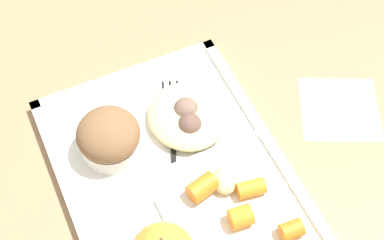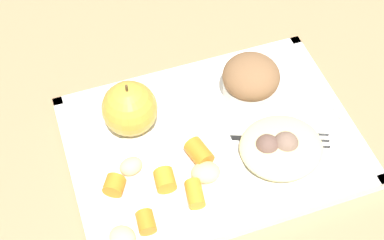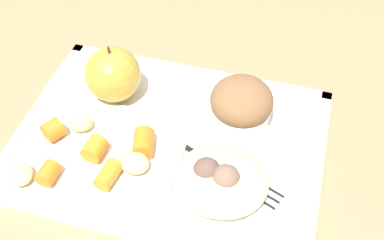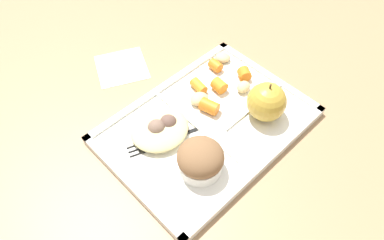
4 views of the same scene
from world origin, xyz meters
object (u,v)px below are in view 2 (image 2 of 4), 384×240
object	(u,v)px
lunch_tray	(212,142)
plastic_fork	(289,139)
bran_muffin	(251,80)
green_apple	(130,109)

from	to	relation	value
lunch_tray	plastic_fork	distance (m)	0.11
lunch_tray	bran_muffin	world-z (taller)	bran_muffin
bran_muffin	lunch_tray	bearing A→B (deg)	-142.88
lunch_tray	bran_muffin	size ratio (longest dim) A/B	4.77
lunch_tray	green_apple	bearing A→B (deg)	148.04
green_apple	plastic_fork	world-z (taller)	green_apple
bran_muffin	plastic_fork	bearing A→B (deg)	-78.26
bran_muffin	plastic_fork	world-z (taller)	bran_muffin
green_apple	plastic_fork	distance (m)	0.22
bran_muffin	plastic_fork	distance (m)	0.10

